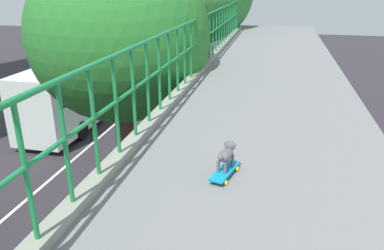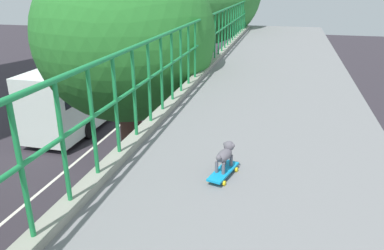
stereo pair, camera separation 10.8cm
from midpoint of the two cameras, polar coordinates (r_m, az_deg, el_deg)
name	(u,v)px [view 2 (the right image)]	position (r m, az deg, el deg)	size (l,w,h in m)	color
city_bus	(91,86)	(22.33, -15.09, 5.83)	(2.71, 10.12, 3.54)	white
roadside_tree_mid	(126,39)	(9.60, -9.81, 12.80)	(4.45, 4.45, 8.47)	#52342B
toy_skateboard	(223,172)	(4.15, 5.56, -7.13)	(0.29, 0.55, 0.08)	#1195D3
small_dog	(225,154)	(4.12, 5.88, -4.38)	(0.20, 0.38, 0.29)	#605B65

